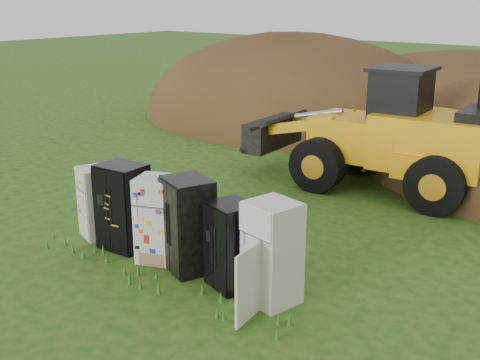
% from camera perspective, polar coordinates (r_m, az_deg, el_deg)
% --- Properties ---
extents(ground, '(120.00, 120.00, 0.00)m').
position_cam_1_polar(ground, '(12.38, -5.99, -7.98)').
color(ground, '#224F15').
rests_on(ground, ground).
extents(fridge_leftmost, '(0.90, 0.89, 1.61)m').
position_cam_1_polar(fridge_leftmost, '(13.81, -13.34, -2.06)').
color(fridge_leftmost, white).
rests_on(fridge_leftmost, ground).
extents(fridge_black_side, '(1.02, 0.83, 1.85)m').
position_cam_1_polar(fridge_black_side, '(13.03, -11.02, -2.49)').
color(fridge_black_side, black).
rests_on(fridge_black_side, ground).
extents(fridge_sticker, '(1.01, 0.98, 1.78)m').
position_cam_1_polar(fridge_sticker, '(12.31, -7.77, -3.70)').
color(fridge_sticker, silver).
rests_on(fridge_sticker, ground).
extents(fridge_dark_mid, '(1.19, 1.09, 1.88)m').
position_cam_1_polar(fridge_dark_mid, '(11.81, -4.92, -4.25)').
color(fridge_dark_mid, black).
rests_on(fridge_dark_mid, ground).
extents(fridge_black_right, '(1.00, 0.91, 1.64)m').
position_cam_1_polar(fridge_black_right, '(11.12, -0.84, -6.23)').
color(fridge_black_right, black).
rests_on(fridge_black_right, ground).
extents(fridge_open_door, '(0.99, 0.94, 1.86)m').
position_cam_1_polar(fridge_open_door, '(10.58, 3.09, -6.90)').
color(fridge_open_door, white).
rests_on(fridge_open_door, ground).
extents(wheel_loader, '(7.30, 3.42, 3.43)m').
position_cam_1_polar(wheel_loader, '(17.13, 12.04, 4.89)').
color(wheel_loader, orange).
rests_on(wheel_loader, ground).
extents(dirt_mound_left, '(14.49, 10.87, 7.55)m').
position_cam_1_polar(dirt_mound_left, '(26.59, 4.95, 5.70)').
color(dirt_mound_left, '#442E16').
rests_on(dirt_mound_left, ground).
extents(dirt_mound_back, '(15.66, 10.44, 6.24)m').
position_cam_1_polar(dirt_mound_back, '(26.76, 21.39, 4.66)').
color(dirt_mound_back, '#442E16').
rests_on(dirt_mound_back, ground).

